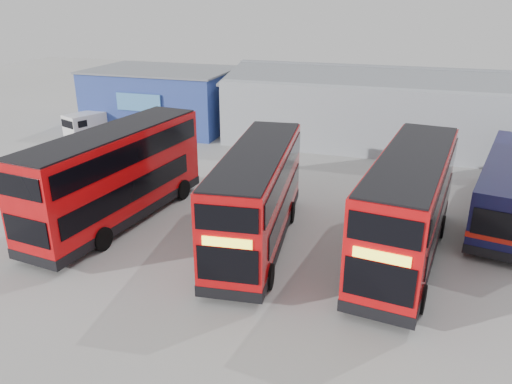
{
  "coord_description": "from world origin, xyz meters",
  "views": [
    {
      "loc": [
        7.24,
        -21.49,
        11.16
      ],
      "look_at": [
        0.34,
        0.22,
        2.1
      ],
      "focal_mm": 35.0,
      "sensor_mm": 36.0,
      "label": 1
    }
  ],
  "objects_px": {
    "double_decker_centre": "(257,199)",
    "double_decker_right": "(408,209)",
    "double_decker_left": "(116,177)",
    "single_decker_blue": "(511,189)",
    "maintenance_shed": "(423,110)",
    "office_block": "(163,98)",
    "panel_van": "(92,122)"
  },
  "relations": [
    {
      "from": "maintenance_shed",
      "to": "double_decker_centre",
      "type": "bearing_deg",
      "value": -108.89
    },
    {
      "from": "maintenance_shed",
      "to": "office_block",
      "type": "bearing_deg",
      "value": -174.79
    },
    {
      "from": "maintenance_shed",
      "to": "double_decker_left",
      "type": "xyz_separation_m",
      "value": [
        -14.84,
        -20.85,
        -0.16
      ]
    },
    {
      "from": "double_decker_centre",
      "to": "maintenance_shed",
      "type": "bearing_deg",
      "value": 65.03
    },
    {
      "from": "double_decker_left",
      "to": "single_decker_blue",
      "type": "height_order",
      "value": "double_decker_left"
    },
    {
      "from": "office_block",
      "to": "double_decker_right",
      "type": "relative_size",
      "value": 1.05
    },
    {
      "from": "maintenance_shed",
      "to": "double_decker_centre",
      "type": "xyz_separation_m",
      "value": [
        -7.21,
        -21.06,
        -0.29
      ]
    },
    {
      "from": "office_block",
      "to": "panel_van",
      "type": "bearing_deg",
      "value": -134.41
    },
    {
      "from": "single_decker_blue",
      "to": "double_decker_centre",
      "type": "bearing_deg",
      "value": 41.76
    },
    {
      "from": "double_decker_right",
      "to": "single_decker_blue",
      "type": "bearing_deg",
      "value": 57.9
    },
    {
      "from": "maintenance_shed",
      "to": "double_decker_centre",
      "type": "relative_size",
      "value": 2.72
    },
    {
      "from": "maintenance_shed",
      "to": "single_decker_blue",
      "type": "distance_m",
      "value": 14.96
    },
    {
      "from": "maintenance_shed",
      "to": "panel_van",
      "type": "distance_m",
      "value": 27.21
    },
    {
      "from": "maintenance_shed",
      "to": "double_decker_right",
      "type": "xyz_separation_m",
      "value": [
        -0.49,
        -20.44,
        -0.18
      ]
    },
    {
      "from": "double_decker_left",
      "to": "double_decker_centre",
      "type": "height_order",
      "value": "double_decker_left"
    },
    {
      "from": "maintenance_shed",
      "to": "double_decker_right",
      "type": "height_order",
      "value": "maintenance_shed"
    },
    {
      "from": "double_decker_left",
      "to": "single_decker_blue",
      "type": "distance_m",
      "value": 20.57
    },
    {
      "from": "double_decker_left",
      "to": "double_decker_centre",
      "type": "relative_size",
      "value": 1.06
    },
    {
      "from": "double_decker_right",
      "to": "panel_van",
      "type": "distance_m",
      "value": 29.44
    },
    {
      "from": "double_decker_centre",
      "to": "panel_van",
      "type": "xyz_separation_m",
      "value": [
        -19.18,
        14.58,
        -1.21
      ]
    },
    {
      "from": "double_decker_centre",
      "to": "double_decker_right",
      "type": "xyz_separation_m",
      "value": [
        6.71,
        0.62,
        0.11
      ]
    },
    {
      "from": "double_decker_centre",
      "to": "single_decker_blue",
      "type": "height_order",
      "value": "double_decker_centre"
    },
    {
      "from": "maintenance_shed",
      "to": "double_decker_left",
      "type": "height_order",
      "value": "maintenance_shed"
    },
    {
      "from": "single_decker_blue",
      "to": "maintenance_shed",
      "type": "bearing_deg",
      "value": -60.37
    },
    {
      "from": "double_decker_right",
      "to": "double_decker_left",
      "type": "bearing_deg",
      "value": -171.16
    },
    {
      "from": "office_block",
      "to": "maintenance_shed",
      "type": "bearing_deg",
      "value": 5.21
    },
    {
      "from": "single_decker_blue",
      "to": "office_block",
      "type": "bearing_deg",
      "value": -12.99
    },
    {
      "from": "office_block",
      "to": "double_decker_left",
      "type": "relative_size",
      "value": 1.04
    },
    {
      "from": "double_decker_right",
      "to": "panel_van",
      "type": "bearing_deg",
      "value": 158.89
    },
    {
      "from": "office_block",
      "to": "panel_van",
      "type": "height_order",
      "value": "office_block"
    },
    {
      "from": "office_block",
      "to": "single_decker_blue",
      "type": "distance_m",
      "value": 29.29
    },
    {
      "from": "single_decker_blue",
      "to": "panel_van",
      "type": "height_order",
      "value": "single_decker_blue"
    }
  ]
}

